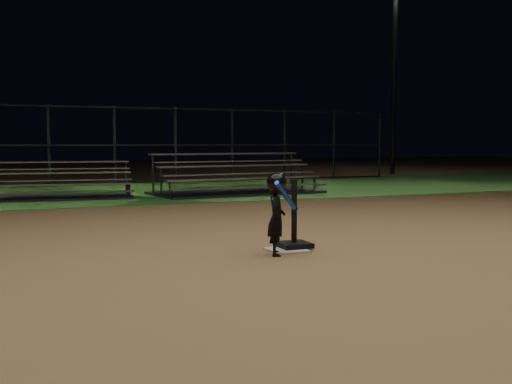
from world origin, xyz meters
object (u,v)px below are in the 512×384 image
at_px(batting_tee, 294,235).
at_px(child_batter, 277,211).
at_px(bleacher_left, 55,191).
at_px(light_pole_right, 395,56).
at_px(home_plate, 287,250).
at_px(bleacher_right, 237,185).

distance_m(batting_tee, child_batter, 0.59).
bearing_deg(batting_tee, bleacher_left, 105.29).
bearing_deg(bleacher_left, light_pole_right, 30.21).
relative_size(batting_tee, light_pole_right, 0.10).
distance_m(home_plate, bleacher_right, 8.41).
bearing_deg(bleacher_right, home_plate, -112.69).
distance_m(home_plate, child_batter, 0.60).
bearing_deg(child_batter, bleacher_left, 35.12).
xyz_separation_m(home_plate, child_batter, (-0.23, -0.21, 0.51)).
height_order(home_plate, child_batter, child_batter).
distance_m(child_batter, bleacher_left, 8.87).
bearing_deg(batting_tee, bleacher_right, 74.59).
bearing_deg(home_plate, light_pole_right, 51.23).
xyz_separation_m(batting_tee, light_pole_right, (11.86, 14.85, 4.76)).
bearing_deg(batting_tee, light_pole_right, 51.40).
bearing_deg(home_plate, bleacher_right, 73.81).
relative_size(batting_tee, child_batter, 0.86).
bearing_deg(bleacher_right, light_pole_right, 28.91).
height_order(home_plate, light_pole_right, light_pole_right).
distance_m(home_plate, bleacher_left, 8.71).
height_order(home_plate, bleacher_left, bleacher_left).
relative_size(batting_tee, bleacher_left, 0.23).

